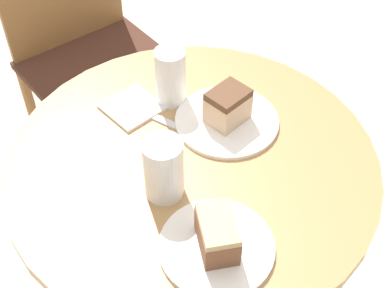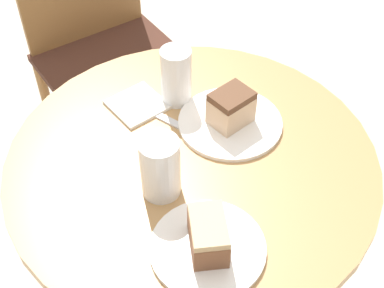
# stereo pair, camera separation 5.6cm
# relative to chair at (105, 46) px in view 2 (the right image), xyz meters

# --- Properties ---
(table) EXTENTS (0.82, 0.82, 0.74)m
(table) POSITION_rel_chair_xyz_m (-0.06, -0.79, 0.04)
(table) COLOR tan
(table) RESTS_ON ground_plane
(chair) EXTENTS (0.52, 0.52, 0.95)m
(chair) POSITION_rel_chair_xyz_m (0.00, 0.00, 0.00)
(chair) COLOR olive
(chair) RESTS_ON ground_plane
(plate_near) EXTENTS (0.24, 0.24, 0.01)m
(plate_near) POSITION_rel_chair_xyz_m (0.06, -0.74, 0.24)
(plate_near) COLOR white
(plate_near) RESTS_ON table
(plate_far) EXTENTS (0.22, 0.22, 0.01)m
(plate_far) POSITION_rel_chair_xyz_m (-0.15, -1.02, 0.24)
(plate_far) COLOR white
(plate_far) RESTS_ON table
(cake_slice_near) EXTENTS (0.11, 0.09, 0.08)m
(cake_slice_near) POSITION_rel_chair_xyz_m (0.06, -0.74, 0.29)
(cake_slice_near) COLOR beige
(cake_slice_near) RESTS_ON plate_near
(cake_slice_far) EXTENTS (0.10, 0.12, 0.07)m
(cake_slice_far) POSITION_rel_chair_xyz_m (-0.15, -1.02, 0.28)
(cake_slice_far) COLOR brown
(cake_slice_far) RESTS_ON plate_far
(glass_lemonade) EXTENTS (0.07, 0.07, 0.14)m
(glass_lemonade) POSITION_rel_chair_xyz_m (-0.01, -0.61, 0.30)
(glass_lemonade) COLOR beige
(glass_lemonade) RESTS_ON table
(glass_water) EXTENTS (0.08, 0.08, 0.14)m
(glass_water) POSITION_rel_chair_xyz_m (-0.16, -0.85, 0.30)
(glass_water) COLOR silver
(glass_water) RESTS_ON table
(napkin_stack) EXTENTS (0.14, 0.14, 0.01)m
(napkin_stack) POSITION_rel_chair_xyz_m (-0.11, -0.59, 0.24)
(napkin_stack) COLOR silver
(napkin_stack) RESTS_ON table
(fork) EXTENTS (0.10, 0.17, 0.00)m
(fork) POSITION_rel_chair_xyz_m (-0.07, -0.67, 0.24)
(fork) COLOR silver
(fork) RESTS_ON table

